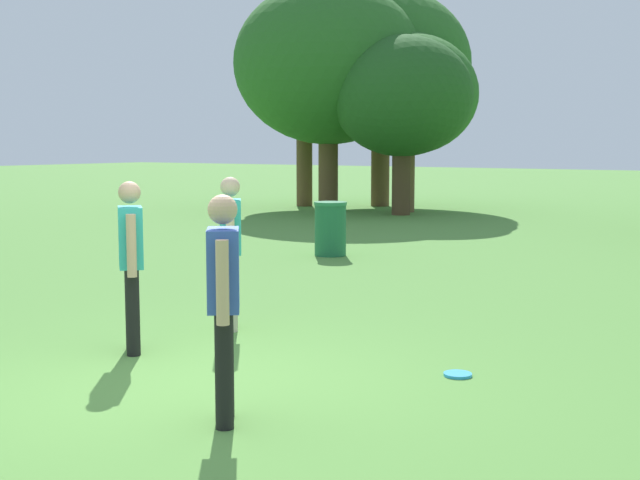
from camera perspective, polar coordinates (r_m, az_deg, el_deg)
The scene contains 11 objects.
ground_plane at distance 7.16m, azimuth -9.27°, elevation -9.78°, with size 120.00×120.00×0.00m, color #568E3D.
person_thrower at distance 9.14m, azimuth -5.99°, elevation -0.15°, with size 0.41×0.50×1.64m.
person_catcher at distance 6.06m, azimuth -6.47°, elevation -3.56°, with size 0.41×0.50×1.64m.
person_bystander at distance 8.26m, azimuth -12.54°, elevation -0.98°, with size 0.47×0.44×1.64m.
frisbee at distance 7.52m, azimuth 9.20°, elevation -8.88°, with size 0.24×0.24×0.03m, color #2D9EDB.
trash_can_beside_table at distance 15.14m, azimuth 0.70°, elevation 0.77°, with size 0.59×0.59×0.96m.
tree_tall_left at distance 27.18m, azimuth -1.06°, elevation 10.52°, with size 3.64×3.64×5.49m.
tree_broad_center at distance 25.46m, azimuth 0.56°, elevation 11.69°, with size 5.56×5.56×6.68m.
tree_far_right at distance 27.27m, azimuth 4.11°, elevation 11.59°, with size 5.61×5.61×6.82m.
tree_slender_mid at distance 24.93m, azimuth 5.82°, elevation 9.63°, with size 4.12×4.12×5.14m.
tree_back_left at distance 23.87m, azimuth 5.51°, elevation 9.51°, with size 3.91×3.91×4.95m.
Camera 1 is at (4.65, -5.06, 2.00)m, focal length 47.81 mm.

